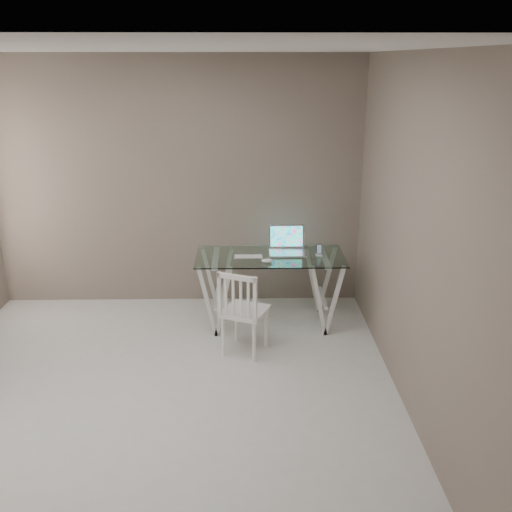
# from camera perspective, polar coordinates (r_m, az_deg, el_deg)

# --- Properties ---
(room) EXTENTS (4.50, 4.52, 2.71)m
(room) POSITION_cam_1_polar(r_m,az_deg,el_deg) (4.05, -12.44, 5.57)
(room) COLOR beige
(room) RESTS_ON ground
(desk) EXTENTS (1.50, 0.70, 0.75)m
(desk) POSITION_cam_1_polar(r_m,az_deg,el_deg) (5.90, 1.40, -3.32)
(desk) COLOR silver
(desk) RESTS_ON ground
(chair) EXTENTS (0.50, 0.50, 0.84)m
(chair) POSITION_cam_1_polar(r_m,az_deg,el_deg) (5.25, -1.41, -5.31)
(chair) COLOR white
(chair) RESTS_ON ground
(laptop) EXTENTS (0.37, 0.34, 0.26)m
(laptop) POSITION_cam_1_polar(r_m,az_deg,el_deg) (5.89, 3.12, 1.02)
(laptop) COLOR silver
(laptop) RESTS_ON desk
(keyboard) EXTENTS (0.30, 0.13, 0.01)m
(keyboard) POSITION_cam_1_polar(r_m,az_deg,el_deg) (5.73, -0.78, -0.08)
(keyboard) COLOR silver
(keyboard) RESTS_ON desk
(mouse) EXTENTS (0.11, 0.07, 0.04)m
(mouse) POSITION_cam_1_polar(r_m,az_deg,el_deg) (5.58, 1.11, -0.48)
(mouse) COLOR white
(mouse) RESTS_ON desk
(phone_dock) EXTENTS (0.06, 0.06, 0.12)m
(phone_dock) POSITION_cam_1_polar(r_m,az_deg,el_deg) (5.81, 6.32, 0.37)
(phone_dock) COLOR white
(phone_dock) RESTS_ON desk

